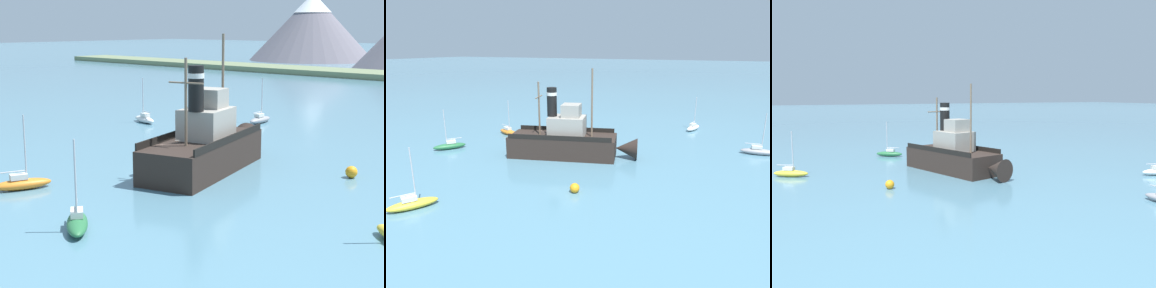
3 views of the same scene
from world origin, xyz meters
The scene contains 8 objects.
ground_plane centered at (0.00, 0.00, 0.00)m, with size 600.00×600.00×0.00m, color teal.
old_tugboat centered at (1.79, 2.86, 1.83)m, with size 7.52×14.77×9.90m.
sailboat_orange centered at (-3.41, -9.41, 0.43)m, with size 2.29×3.95×4.90m.
sailboat_yellow centered at (18.88, -2.01, 0.43)m, with size 3.84×2.85×4.90m.
sailboat_grey centered at (-8.12, 22.61, 0.43)m, with size 1.49×3.89×4.90m.
sailboat_green centered at (5.59, -11.55, 0.43)m, with size 3.72×3.13×4.90m.
sailboat_white centered at (-17.54, 14.12, 0.43)m, with size 3.95×2.02×4.90m.
mooring_buoy centered at (10.75, 8.04, 0.42)m, with size 0.84×0.84×0.84m, color orange.
Camera 2 is at (35.22, 19.98, 12.13)m, focal length 32.00 mm.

